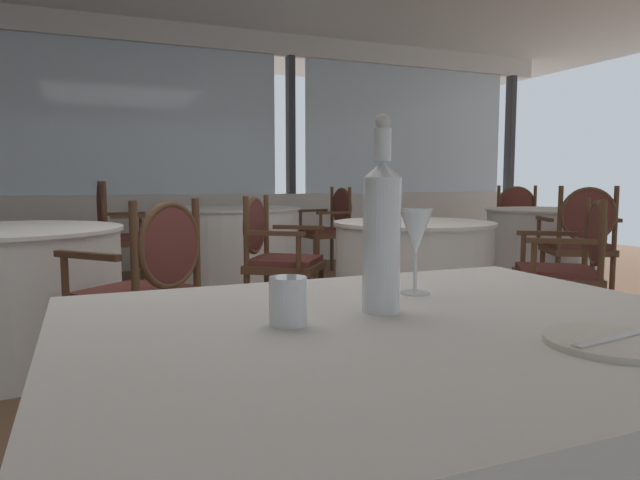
# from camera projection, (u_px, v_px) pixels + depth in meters

# --- Properties ---
(ground_plane) EXTENTS (14.39, 14.39, 0.00)m
(ground_plane) POSITION_uv_depth(u_px,v_px,m) (249.00, 392.00, 2.67)
(ground_plane) COLOR brown
(window_wall_far) EXTENTS (10.77, 0.14, 2.77)m
(window_wall_far) POSITION_uv_depth(u_px,v_px,m) (149.00, 172.00, 6.37)
(window_wall_far) COLOR silver
(window_wall_far) RESTS_ON ground_plane
(side_plate) EXTENTS (0.20, 0.20, 0.01)m
(side_plate) POSITION_uv_depth(u_px,v_px,m) (612.00, 342.00, 0.85)
(side_plate) COLOR silver
(side_plate) RESTS_ON foreground_table
(butter_knife) EXTENTS (0.18, 0.04, 0.00)m
(butter_knife) POSITION_uv_depth(u_px,v_px,m) (612.00, 339.00, 0.85)
(butter_knife) COLOR silver
(butter_knife) RESTS_ON foreground_table
(water_bottle) EXTENTS (0.07, 0.07, 0.37)m
(water_bottle) POSITION_uv_depth(u_px,v_px,m) (382.00, 232.00, 1.06)
(water_bottle) COLOR white
(water_bottle) RESTS_ON foreground_table
(wine_glass) EXTENTS (0.07, 0.07, 0.19)m
(wine_glass) POSITION_uv_depth(u_px,v_px,m) (416.00, 234.00, 1.23)
(wine_glass) COLOR white
(wine_glass) RESTS_ON foreground_table
(water_tumbler) EXTENTS (0.07, 0.07, 0.08)m
(water_tumbler) POSITION_uv_depth(u_px,v_px,m) (288.00, 301.00, 0.97)
(water_tumbler) COLOR white
(water_tumbler) RESTS_ON foreground_table
(background_table_0) EXTENTS (1.08, 1.08, 0.74)m
(background_table_0) POSITION_uv_depth(u_px,v_px,m) (543.00, 248.00, 5.35)
(background_table_0) COLOR white
(background_table_0) RESTS_ON ground_plane
(dining_chair_0_0) EXTENTS (0.65, 0.62, 0.95)m
(dining_chair_0_0) POSITION_uv_depth(u_px,v_px,m) (519.00, 221.00, 6.29)
(dining_chair_0_0) COLOR brown
(dining_chair_0_0) RESTS_ON ground_plane
(dining_chair_0_1) EXTENTS (0.65, 0.62, 0.96)m
(dining_chair_0_1) POSITION_uv_depth(u_px,v_px,m) (581.00, 237.00, 4.38)
(dining_chair_0_1) COLOR brown
(dining_chair_0_1) RESTS_ON ground_plane
(background_table_1) EXTENTS (1.33, 1.33, 0.74)m
(background_table_1) POSITION_uv_depth(u_px,v_px,m) (233.00, 245.00, 5.61)
(background_table_1) COLOR white
(background_table_1) RESTS_ON ground_plane
(dining_chair_1_0) EXTENTS (0.50, 0.56, 0.94)m
(dining_chair_1_0) POSITION_uv_depth(u_px,v_px,m) (331.00, 223.00, 6.08)
(dining_chair_1_0) COLOR brown
(dining_chair_1_0) RESTS_ON ground_plane
(dining_chair_1_1) EXTENTS (0.50, 0.56, 1.00)m
(dining_chair_1_1) POSITION_uv_depth(u_px,v_px,m) (116.00, 227.00, 5.11)
(dining_chair_1_1) COLOR brown
(dining_chair_1_1) RESTS_ON ground_plane
(background_table_2) EXTENTS (1.30, 1.30, 0.74)m
(background_table_2) POSITION_uv_depth(u_px,v_px,m) (0.00, 296.00, 3.08)
(background_table_2) COLOR white
(background_table_2) RESTS_ON ground_plane
(dining_chair_2_0) EXTENTS (0.66, 0.65, 0.91)m
(dining_chair_2_0) POSITION_uv_depth(u_px,v_px,m) (149.00, 281.00, 2.59)
(dining_chair_2_0) COLOR brown
(dining_chair_2_0) RESTS_ON ground_plane
(background_table_3) EXTENTS (1.01, 1.01, 0.74)m
(background_table_3) POSITION_uv_depth(u_px,v_px,m) (413.00, 279.00, 3.60)
(background_table_3) COLOR white
(background_table_3) RESTS_ON ground_plane
(dining_chair_3_0) EXTENTS (0.64, 0.66, 0.89)m
(dining_chair_3_0) POSITION_uv_depth(u_px,v_px,m) (571.00, 261.00, 3.38)
(dining_chair_3_0) COLOR brown
(dining_chair_3_0) RESTS_ON ground_plane
(dining_chair_3_1) EXTENTS (0.64, 0.66, 0.90)m
(dining_chair_3_1) POSITION_uv_depth(u_px,v_px,m) (274.00, 251.00, 3.80)
(dining_chair_3_1) COLOR brown
(dining_chair_3_1) RESTS_ON ground_plane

